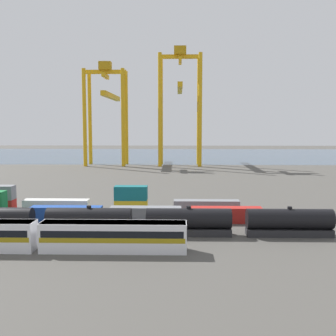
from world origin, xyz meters
TOP-DOWN VIEW (x-y plane):
  - ground_plane at (0.00, 40.00)m, footprint 420.00×420.00m
  - harbour_water at (0.00, 148.94)m, footprint 400.00×110.00m
  - passenger_train at (-4.77, -22.85)m, footprint 38.95×3.14m
  - freight_tank_row at (0.22, -14.69)m, footprint 72.55×2.97m
  - shipping_container_4 at (-5.48, -6.41)m, footprint 12.10×2.44m
  - shipping_container_5 at (8.11, -6.41)m, footprint 12.10×2.44m
  - shipping_container_6 at (21.70, -6.41)m, footprint 12.10×2.44m
  - shipping_container_10 at (-9.11, 0.05)m, footprint 12.10×2.44m
  - shipping_container_11 at (4.87, 0.05)m, footprint 6.04×2.44m
  - shipping_container_12 at (4.87, 0.05)m, footprint 6.04×2.44m
  - shipping_container_13 at (18.86, 0.05)m, footprint 12.10×2.44m
  - gantry_crane_west at (-15.60, 95.90)m, footprint 16.81×40.56m
  - gantry_crane_central at (14.33, 95.45)m, footprint 17.25×39.52m

SIDE VIEW (x-z plane):
  - ground_plane at x=0.00m, z-range 0.00..0.00m
  - harbour_water at x=0.00m, z-range 0.00..0.01m
  - shipping_container_4 at x=-5.48m, z-range 0.00..2.60m
  - shipping_container_5 at x=8.11m, z-range 0.00..2.60m
  - shipping_container_6 at x=21.70m, z-range 0.00..2.60m
  - shipping_container_10 at x=-9.11m, z-range 0.00..2.60m
  - shipping_container_11 at x=4.87m, z-range 0.00..2.60m
  - shipping_container_13 at x=18.86m, z-range 0.00..2.60m
  - freight_tank_row at x=0.22m, z-range -0.11..4.32m
  - passenger_train at x=-4.77m, z-range 0.19..4.09m
  - shipping_container_12 at x=4.87m, z-range 2.60..5.20m
  - gantry_crane_west at x=-15.60m, z-range 4.50..45.98m
  - gantry_crane_central at x=14.33m, z-range 4.62..51.95m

